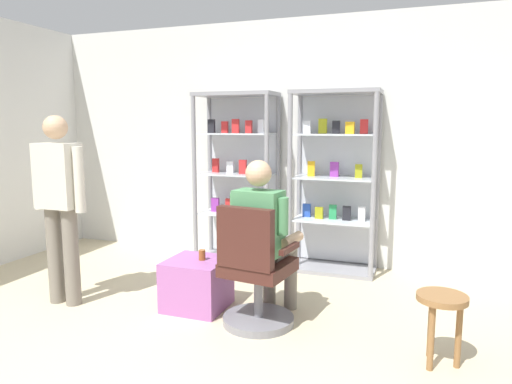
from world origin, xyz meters
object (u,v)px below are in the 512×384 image
at_px(office_chair, 255,277).
at_px(storage_crate, 197,284).
at_px(display_cabinet_right, 335,181).
at_px(seated_shopkeeper, 265,232).
at_px(display_cabinet_left, 239,177).
at_px(tea_glass, 202,255).
at_px(wooden_stool, 441,310).
at_px(standing_customer, 60,198).

relative_size(office_chair, storage_crate, 1.96).
xyz_separation_m(display_cabinet_right, office_chair, (-0.30, -1.65, -0.57)).
relative_size(display_cabinet_right, seated_shopkeeper, 1.47).
distance_m(display_cabinet_left, tea_glass, 1.56).
distance_m(display_cabinet_left, wooden_stool, 2.84).
xyz_separation_m(display_cabinet_left, display_cabinet_right, (1.10, 0.00, -0.00)).
distance_m(display_cabinet_right, tea_glass, 1.76).
bearing_deg(seated_shopkeeper, wooden_stool, -12.96).
distance_m(display_cabinet_left, display_cabinet_right, 1.10).
bearing_deg(tea_glass, display_cabinet_right, 59.79).
bearing_deg(tea_glass, wooden_stool, -10.05).
distance_m(office_chair, standing_customer, 1.81).
height_order(display_cabinet_left, storage_crate, display_cabinet_left).
bearing_deg(display_cabinet_left, office_chair, -64.11).
bearing_deg(display_cabinet_left, standing_customer, -117.71).
bearing_deg(office_chair, display_cabinet_right, 79.65).
bearing_deg(display_cabinet_left, wooden_stool, -40.04).
relative_size(tea_glass, wooden_stool, 0.18).
distance_m(display_cabinet_left, office_chair, 1.92).
bearing_deg(wooden_stool, seated_shopkeeper, 167.04).
bearing_deg(wooden_stool, display_cabinet_left, 139.96).
height_order(office_chair, standing_customer, standing_customer).
height_order(display_cabinet_right, standing_customer, display_cabinet_right).
bearing_deg(office_chair, display_cabinet_left, 115.89).
bearing_deg(display_cabinet_right, wooden_stool, -60.16).
bearing_deg(tea_glass, storage_crate, -166.51).
height_order(display_cabinet_left, office_chair, display_cabinet_left).
bearing_deg(seated_shopkeeper, display_cabinet_right, 79.39).
distance_m(standing_customer, wooden_stool, 3.10).
xyz_separation_m(display_cabinet_right, seated_shopkeeper, (-0.28, -1.49, -0.25)).
bearing_deg(standing_customer, display_cabinet_left, 62.29).
relative_size(display_cabinet_left, office_chair, 1.98).
bearing_deg(office_chair, storage_crate, 162.92).
relative_size(seated_shopkeeper, storage_crate, 2.63).
distance_m(display_cabinet_right, storage_crate, 1.88).
bearing_deg(storage_crate, display_cabinet_right, 58.63).
height_order(seated_shopkeeper, standing_customer, standing_customer).
bearing_deg(tea_glass, seated_shopkeeper, -3.19).
height_order(display_cabinet_right, tea_glass, display_cabinet_right).
xyz_separation_m(seated_shopkeeper, standing_customer, (-1.75, -0.28, 0.22)).
height_order(display_cabinet_right, storage_crate, display_cabinet_right).
relative_size(tea_glass, standing_customer, 0.05).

